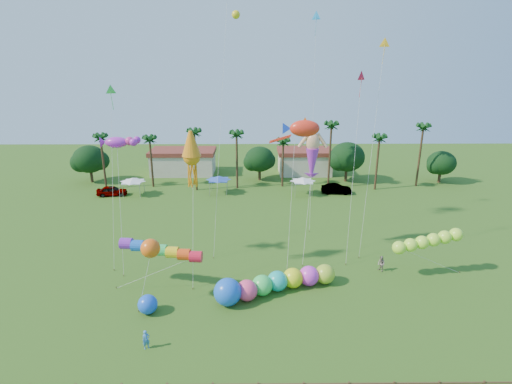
{
  "coord_description": "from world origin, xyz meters",
  "views": [
    {
      "loc": [
        -0.36,
        -27.07,
        21.06
      ],
      "look_at": [
        0.0,
        10.0,
        9.0
      ],
      "focal_mm": 28.0,
      "sensor_mm": 36.0,
      "label": 1
    }
  ],
  "objects_px": {
    "caterpillar_inflatable": "(272,283)",
    "blue_ball": "(148,304)",
    "spectator_a": "(146,340)",
    "car_a": "(112,191)",
    "spectator_b": "(381,264)",
    "car_b": "(336,189)"
  },
  "relations": [
    {
      "from": "car_b",
      "to": "blue_ball",
      "type": "height_order",
      "value": "blue_ball"
    },
    {
      "from": "car_a",
      "to": "car_b",
      "type": "height_order",
      "value": "car_b"
    },
    {
      "from": "spectator_a",
      "to": "blue_ball",
      "type": "xyz_separation_m",
      "value": [
        -1.02,
        4.6,
        0.08
      ]
    },
    {
      "from": "spectator_b",
      "to": "blue_ball",
      "type": "distance_m",
      "value": 23.9
    },
    {
      "from": "car_a",
      "to": "spectator_a",
      "type": "xyz_separation_m",
      "value": [
        15.06,
        -37.36,
        -0.04
      ]
    },
    {
      "from": "blue_ball",
      "to": "caterpillar_inflatable",
      "type": "bearing_deg",
      "value": 15.4
    },
    {
      "from": "spectator_b",
      "to": "car_b",
      "type": "bearing_deg",
      "value": 152.89
    },
    {
      "from": "car_a",
      "to": "blue_ball",
      "type": "relative_size",
      "value": 2.8
    },
    {
      "from": "car_b",
      "to": "spectator_a",
      "type": "distance_m",
      "value": 44.15
    },
    {
      "from": "spectator_b",
      "to": "caterpillar_inflatable",
      "type": "bearing_deg",
      "value": -96.42
    },
    {
      "from": "car_b",
      "to": "caterpillar_inflatable",
      "type": "height_order",
      "value": "caterpillar_inflatable"
    },
    {
      "from": "spectator_a",
      "to": "blue_ball",
      "type": "bearing_deg",
      "value": 71.55
    },
    {
      "from": "spectator_a",
      "to": "caterpillar_inflatable",
      "type": "xyz_separation_m",
      "value": [
        10.03,
        7.64,
        0.28
      ]
    },
    {
      "from": "car_a",
      "to": "spectator_b",
      "type": "height_order",
      "value": "spectator_b"
    },
    {
      "from": "caterpillar_inflatable",
      "to": "car_b",
      "type": "bearing_deg",
      "value": 46.24
    },
    {
      "from": "car_a",
      "to": "blue_ball",
      "type": "distance_m",
      "value": 35.64
    },
    {
      "from": "car_a",
      "to": "car_b",
      "type": "xyz_separation_m",
      "value": [
        37.42,
        0.72,
        0.0
      ]
    },
    {
      "from": "spectator_a",
      "to": "blue_ball",
      "type": "distance_m",
      "value": 4.71
    },
    {
      "from": "caterpillar_inflatable",
      "to": "blue_ball",
      "type": "xyz_separation_m",
      "value": [
        -11.05,
        -3.04,
        -0.2
      ]
    },
    {
      "from": "car_a",
      "to": "blue_ball",
      "type": "height_order",
      "value": "blue_ball"
    },
    {
      "from": "car_a",
      "to": "car_b",
      "type": "distance_m",
      "value": 37.43
    },
    {
      "from": "car_b",
      "to": "spectator_b",
      "type": "relative_size",
      "value": 2.95
    }
  ]
}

